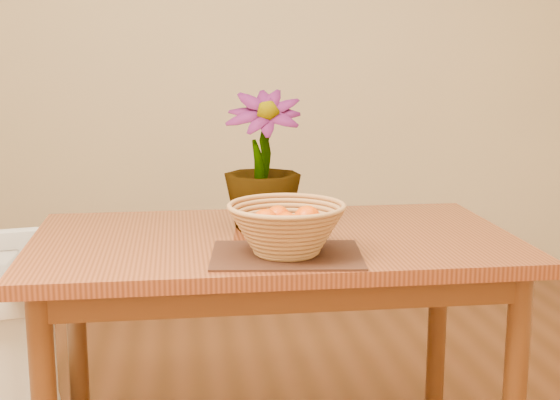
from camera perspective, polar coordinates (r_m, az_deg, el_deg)
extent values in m
cube|color=beige|center=(4.15, -3.86, 11.91)|extent=(4.00, 0.02, 2.70)
cube|color=brown|center=(2.28, -0.45, -3.12)|extent=(1.40, 0.80, 0.04)
cube|color=#502B12|center=(2.30, -0.44, -4.57)|extent=(1.28, 0.68, 0.08)
cylinder|color=#502B12|center=(2.28, 16.77, -13.65)|extent=(0.06, 0.06, 0.71)
cylinder|color=#502B12|center=(2.71, -14.64, -9.50)|extent=(0.06, 0.06, 0.71)
cylinder|color=#502B12|center=(2.83, 11.44, -8.44)|extent=(0.06, 0.06, 0.71)
cube|color=#321A12|center=(2.06, 0.48, -4.04)|extent=(0.43, 0.34, 0.01)
cylinder|color=#A67A45|center=(2.06, 0.48, -3.86)|extent=(0.16, 0.16, 0.01)
sphere|color=#EB4303|center=(2.04, 0.48, -1.71)|extent=(0.06, 0.06, 0.06)
sphere|color=#EB4303|center=(2.06, 2.01, -1.40)|extent=(0.07, 0.07, 0.07)
sphere|color=#EB4303|center=(2.09, -0.15, -1.29)|extent=(0.07, 0.07, 0.07)
sphere|color=#EB4303|center=(2.01, -1.07, -1.68)|extent=(0.07, 0.07, 0.07)
sphere|color=#EB4303|center=(1.98, 1.15, -1.97)|extent=(0.07, 0.07, 0.07)
imported|color=#1D4814|center=(2.34, -1.30, 2.91)|extent=(0.26, 0.26, 0.42)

